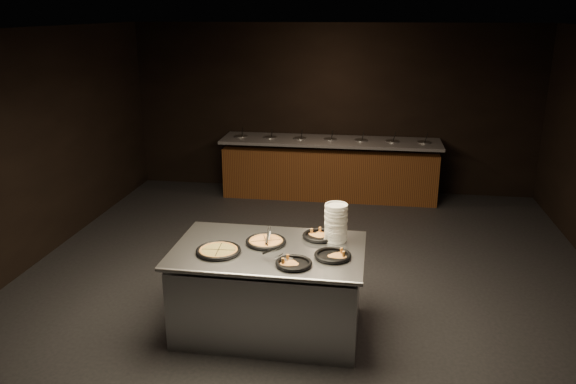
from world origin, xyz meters
name	(u,v)px	position (x,y,z in m)	size (l,w,h in m)	color
room	(305,171)	(0.00, 0.00, 1.45)	(7.02, 8.02, 2.92)	black
salad_bar	(329,172)	(0.00, 3.56, 0.44)	(3.70, 0.83, 1.18)	brown
serving_counter	(269,291)	(-0.26, -0.80, 0.43)	(1.86, 1.20, 0.89)	#B5B7BC
plate_stack	(336,223)	(0.37, -0.51, 1.08)	(0.23, 0.23, 0.38)	white
pan_veggie_whole	(218,251)	(-0.71, -0.97, 0.91)	(0.43, 0.43, 0.04)	black
pan_cheese_whole	(266,241)	(-0.30, -0.68, 0.91)	(0.40, 0.40, 0.04)	black
pan_cheese_slices_a	(320,236)	(0.21, -0.45, 0.91)	(0.36, 0.36, 0.04)	black
pan_cheese_slices_b	(294,263)	(0.04, -1.14, 0.91)	(0.34, 0.34, 0.04)	black
pan_veggie_slices	(333,255)	(0.38, -0.91, 0.91)	(0.35, 0.35, 0.04)	black
server_left	(269,235)	(-0.28, -0.66, 0.96)	(0.09, 0.31, 0.15)	#B5B7BC
server_right	(276,253)	(-0.14, -1.05, 0.96)	(0.29, 0.10, 0.14)	#B5B7BC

